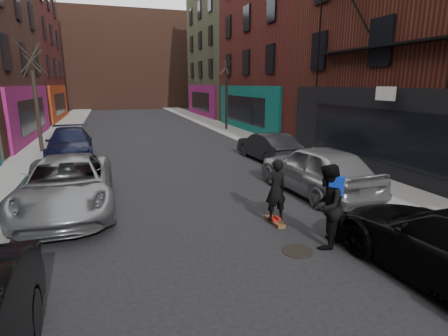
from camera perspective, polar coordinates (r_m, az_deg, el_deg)
sidewalk_left at (r=32.92m, az=-24.38°, el=6.14°), size 2.50×84.00×0.13m
sidewalk_right at (r=33.89m, az=-2.77°, el=7.51°), size 2.50×84.00×0.13m
buildings_right at (r=24.92m, az=24.63°, el=22.50°), size 12.00×56.00×16.00m
building_far at (r=58.68m, az=-16.08°, el=16.36°), size 40.00×10.00×14.00m
tree_left_far at (r=20.84m, az=-28.53°, el=11.25°), size 2.00×2.00×6.50m
tree_right_far at (r=27.94m, az=0.38°, el=13.35°), size 2.00×2.00×6.80m
parked_left_far at (r=11.22m, az=-24.29°, el=-2.47°), size 2.65×5.61×1.55m
parked_left_end at (r=19.00m, az=-23.85°, el=3.66°), size 2.42×5.29×1.50m
parked_right_far at (r=12.15m, az=14.87°, el=-0.18°), size 2.30×5.10×1.70m
parked_right_end at (r=17.18m, az=7.10°, el=3.55°), size 1.74×4.23×1.36m
skateboard at (r=9.56m, az=8.26°, el=-8.65°), size 0.25×0.81×0.10m
skateboarder at (r=9.26m, az=8.45°, el=-3.59°), size 0.62×0.42×1.67m
pedestrian at (r=8.21m, az=16.44°, el=-5.97°), size 1.19×1.17×1.94m
manhole at (r=8.19m, az=11.91°, el=-13.12°), size 0.77×0.77×0.01m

